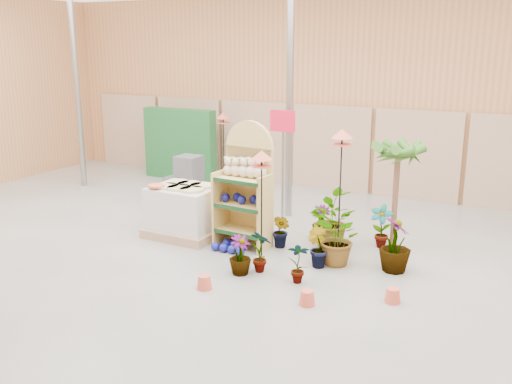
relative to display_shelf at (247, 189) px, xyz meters
The scene contains 23 objects.
room 1.43m from the display_shelf, 94.62° to the right, with size 15.20×12.10×4.70m.
display_shelf is the anchor object (origin of this frame).
teddy_bears 0.39m from the display_shelf, 71.76° to the right, with size 0.80×0.22×0.35m.
gazing_balls_shelf 0.19m from the display_shelf, 90.00° to the right, with size 0.79×0.27×0.15m.
gazing_balls_floor 1.01m from the display_shelf, 100.58° to the right, with size 0.63×0.39×0.15m.
pallet_stack 1.33m from the display_shelf, behind, with size 1.30×1.09×0.95m.
charcoal_planters 3.30m from the display_shelf, 143.13° to the left, with size 0.80×0.50×1.00m.
trellis_stock 5.26m from the display_shelf, 137.23° to the left, with size 2.00×0.30×1.80m, color #1A5827.
offer_sign 1.47m from the display_shelf, 88.23° to the left, with size 0.50×0.08×2.20m.
bird_table_front 1.21m from the display_shelf, 48.29° to the right, with size 0.34×0.34×1.84m.
bird_table_right 1.90m from the display_shelf, ahead, with size 0.34×0.34×2.12m.
bird_table_back 4.12m from the display_shelf, 126.11° to the left, with size 0.34×0.34×1.82m.
palm 2.62m from the display_shelf, 26.63° to the left, with size 0.70×0.70×1.91m.
potted_plant_0 1.42m from the display_shelf, 52.57° to the right, with size 0.36×0.24×0.68m, color #2F641C.
potted_plant_1 1.66m from the display_shelf, 15.44° to the right, with size 0.35×0.28×0.63m, color #2F641C.
potted_plant_2 1.83m from the display_shelf, ahead, with size 0.78×0.68×0.87m, color #2F641C.
potted_plant_3 2.64m from the display_shelf, ahead, with size 0.49×0.49×0.87m, color #2F641C.
potted_plant_4 2.37m from the display_shelf, 23.41° to the left, with size 0.40×0.27×0.75m, color #2F641C.
potted_plant_5 0.92m from the display_shelf, ahead, with size 0.33×0.27×0.60m, color #2F641C.
potted_plant_6 1.49m from the display_shelf, 23.11° to the left, with size 0.86×0.75×0.96m, color #2F641C.
potted_plant_7 1.50m from the display_shelf, 66.41° to the right, with size 0.34×0.34×0.61m, color #2F641C.
potted_plant_8 1.94m from the display_shelf, 37.58° to the right, with size 0.33×0.22×0.63m, color #2F641C.
potted_plant_11 1.55m from the display_shelf, 43.17° to the left, with size 0.33×0.33×0.58m, color #2F641C.
Camera 1 is at (4.52, -6.65, 3.42)m, focal length 40.00 mm.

